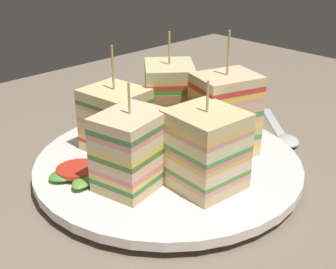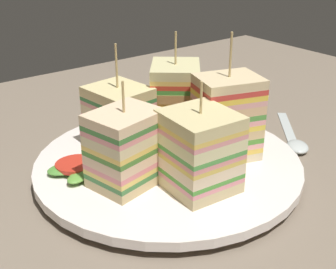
{
  "view_description": "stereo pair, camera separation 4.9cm",
  "coord_description": "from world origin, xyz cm",
  "px_view_note": "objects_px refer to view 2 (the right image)",
  "views": [
    {
      "loc": [
        31.05,
        32.18,
        25.45
      ],
      "look_at": [
        0.0,
        0.0,
        4.79
      ],
      "focal_mm": 49.2,
      "sensor_mm": 36.0,
      "label": 1
    },
    {
      "loc": [
        27.33,
        35.4,
        25.45
      ],
      "look_at": [
        0.0,
        0.0,
        4.79
      ],
      "focal_mm": 49.2,
      "sensor_mm": 36.0,
      "label": 2
    }
  ],
  "objects_px": {
    "sandwich_wedge_0": "(119,118)",
    "spoon": "(295,142)",
    "sandwich_wedge_4": "(175,101)",
    "sandwich_wedge_1": "(126,149)",
    "sandwich_wedge_2": "(199,151)",
    "plate": "(168,165)",
    "sandwich_wedge_3": "(227,118)"
  },
  "relations": [
    {
      "from": "plate",
      "to": "sandwich_wedge_0",
      "type": "bearing_deg",
      "value": -68.22
    },
    {
      "from": "sandwich_wedge_0",
      "to": "sandwich_wedge_4",
      "type": "distance_m",
      "value": 0.07
    },
    {
      "from": "sandwich_wedge_0",
      "to": "spoon",
      "type": "bearing_deg",
      "value": 55.89
    },
    {
      "from": "sandwich_wedge_0",
      "to": "sandwich_wedge_2",
      "type": "height_order",
      "value": "sandwich_wedge_0"
    },
    {
      "from": "sandwich_wedge_0",
      "to": "sandwich_wedge_3",
      "type": "distance_m",
      "value": 0.12
    },
    {
      "from": "sandwich_wedge_0",
      "to": "sandwich_wedge_1",
      "type": "height_order",
      "value": "sandwich_wedge_0"
    },
    {
      "from": "plate",
      "to": "sandwich_wedge_0",
      "type": "relative_size",
      "value": 2.41
    },
    {
      "from": "sandwich_wedge_1",
      "to": "sandwich_wedge_2",
      "type": "height_order",
      "value": "sandwich_wedge_2"
    },
    {
      "from": "sandwich_wedge_0",
      "to": "spoon",
      "type": "distance_m",
      "value": 0.22
    },
    {
      "from": "sandwich_wedge_1",
      "to": "sandwich_wedge_3",
      "type": "xyz_separation_m",
      "value": [
        -0.12,
        0.02,
        0.01
      ]
    },
    {
      "from": "sandwich_wedge_2",
      "to": "sandwich_wedge_4",
      "type": "distance_m",
      "value": 0.12
    },
    {
      "from": "plate",
      "to": "sandwich_wedge_0",
      "type": "xyz_separation_m",
      "value": [
        0.02,
        -0.06,
        0.04
      ]
    },
    {
      "from": "sandwich_wedge_4",
      "to": "sandwich_wedge_0",
      "type": "bearing_deg",
      "value": -61.92
    },
    {
      "from": "sandwich_wedge_3",
      "to": "sandwich_wedge_4",
      "type": "bearing_deg",
      "value": -64.14
    },
    {
      "from": "plate",
      "to": "sandwich_wedge_2",
      "type": "distance_m",
      "value": 0.08
    },
    {
      "from": "sandwich_wedge_2",
      "to": "spoon",
      "type": "height_order",
      "value": "sandwich_wedge_2"
    },
    {
      "from": "sandwich_wedge_2",
      "to": "sandwich_wedge_0",
      "type": "bearing_deg",
      "value": 10.08
    },
    {
      "from": "plate",
      "to": "sandwich_wedge_2",
      "type": "xyz_separation_m",
      "value": [
        0.01,
        0.06,
        0.05
      ]
    },
    {
      "from": "sandwich_wedge_3",
      "to": "sandwich_wedge_1",
      "type": "bearing_deg",
      "value": 9.89
    },
    {
      "from": "plate",
      "to": "sandwich_wedge_4",
      "type": "bearing_deg",
      "value": -135.38
    },
    {
      "from": "plate",
      "to": "spoon",
      "type": "bearing_deg",
      "value": 167.01
    },
    {
      "from": "plate",
      "to": "sandwich_wedge_1",
      "type": "relative_size",
      "value": 2.74
    },
    {
      "from": "sandwich_wedge_4",
      "to": "sandwich_wedge_1",
      "type": "bearing_deg",
      "value": -21.51
    },
    {
      "from": "sandwich_wedge_1",
      "to": "sandwich_wedge_2",
      "type": "bearing_deg",
      "value": -55.79
    },
    {
      "from": "sandwich_wedge_0",
      "to": "sandwich_wedge_4",
      "type": "relative_size",
      "value": 0.95
    },
    {
      "from": "sandwich_wedge_2",
      "to": "sandwich_wedge_4",
      "type": "height_order",
      "value": "sandwich_wedge_4"
    },
    {
      "from": "sandwich_wedge_1",
      "to": "sandwich_wedge_0",
      "type": "bearing_deg",
      "value": 50.08
    },
    {
      "from": "sandwich_wedge_0",
      "to": "spoon",
      "type": "relative_size",
      "value": 1.06
    },
    {
      "from": "sandwich_wedge_1",
      "to": "sandwich_wedge_4",
      "type": "xyz_separation_m",
      "value": [
        -0.11,
        -0.06,
        0.01
      ]
    },
    {
      "from": "sandwich_wedge_3",
      "to": "spoon",
      "type": "xyz_separation_m",
      "value": [
        -0.12,
        0.01,
        -0.06
      ]
    },
    {
      "from": "sandwich_wedge_2",
      "to": "spoon",
      "type": "xyz_separation_m",
      "value": [
        -0.18,
        -0.02,
        -0.05
      ]
    },
    {
      "from": "sandwich_wedge_3",
      "to": "sandwich_wedge_4",
      "type": "height_order",
      "value": "sandwich_wedge_3"
    }
  ]
}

